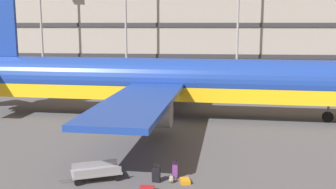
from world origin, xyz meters
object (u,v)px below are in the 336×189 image
airliner (168,82)px  suitcase_silver (185,181)px  suitcase_red (147,189)px  suitcase_black (175,170)px  baggage_cart (96,172)px  suitcase_laid_flat (156,174)px  backpack_scuffed (171,179)px

airliner → suitcase_silver: (2.13, -15.21, -3.08)m
airliner → suitcase_silver: airliner is taller
suitcase_silver → suitcase_red: size_ratio=1.00×
suitcase_black → baggage_cart: 4.23m
suitcase_black → suitcase_laid_flat: (-0.95, -0.73, -0.01)m
suitcase_red → suitcase_laid_flat: suitcase_laid_flat is taller
suitcase_black → suitcase_laid_flat: bearing=-142.4°
suitcase_silver → backpack_scuffed: bearing=-176.9°
backpack_scuffed → suitcase_black: bearing=79.0°
suitcase_silver → suitcase_black: (-0.58, 0.71, 0.34)m
airliner → backpack_scuffed: (1.41, -15.25, -2.99)m
suitcase_silver → backpack_scuffed: size_ratio=1.68×
suitcase_black → backpack_scuffed: size_ratio=2.24×
baggage_cart → suitcase_red: bearing=-24.9°
airliner → baggage_cart: size_ratio=12.48×
airliner → suitcase_laid_flat: airliner is taller
suitcase_silver → airliner: bearing=98.0°
suitcase_laid_flat → baggage_cart: (-3.24, 0.09, -0.01)m
suitcase_red → baggage_cart: 3.23m
suitcase_black → baggage_cart: suitcase_black is taller
suitcase_red → suitcase_laid_flat: 1.34m
suitcase_silver → suitcase_laid_flat: suitcase_laid_flat is taller
suitcase_black → suitcase_laid_flat: 1.20m
backpack_scuffed → baggage_cart: 4.05m
suitcase_laid_flat → baggage_cart: 3.24m
airliner → suitcase_silver: size_ratio=54.38×
suitcase_silver → suitcase_red: (-1.84, -1.29, 0.03)m
suitcase_red → backpack_scuffed: bearing=48.1°
baggage_cart → suitcase_black: bearing=8.7°
baggage_cart → backpack_scuffed: bearing=-1.5°
airliner → suitcase_black: 14.85m
airliner → suitcase_red: 16.79m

